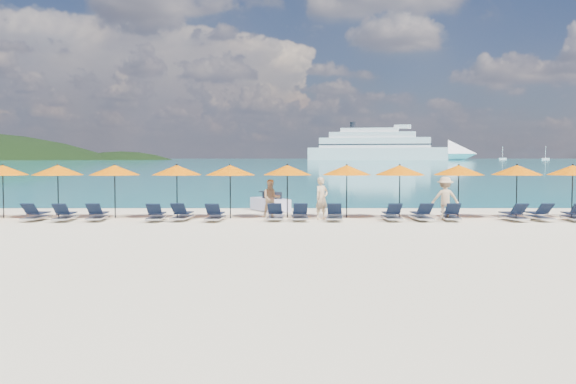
{
  "coord_description": "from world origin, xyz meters",
  "views": [
    {
      "loc": [
        -0.06,
        -21.94,
        2.56
      ],
      "look_at": [
        0.0,
        3.0,
        1.2
      ],
      "focal_mm": 40.0,
      "sensor_mm": 36.0,
      "label": 1
    }
  ],
  "objects": [
    {
      "name": "ground",
      "position": [
        0.0,
        0.0,
        0.0
      ],
      "size": [
        1400.0,
        1400.0,
        0.0
      ],
      "primitive_type": "plane",
      "color": "beige"
    },
    {
      "name": "sea",
      "position": [
        0.0,
        660.0,
        0.01
      ],
      "size": [
        1600.0,
        1300.0,
        0.01
      ],
      "primitive_type": "cube",
      "color": "#1FA9B2",
      "rests_on": "ground"
    },
    {
      "name": "headland_small",
      "position": [
        -150.0,
        560.0,
        -35.0
      ],
      "size": [
        162.0,
        126.0,
        85.5
      ],
      "color": "black",
      "rests_on": "ground"
    },
    {
      "name": "cruise_ship",
      "position": [
        86.53,
        503.93,
        9.82
      ],
      "size": [
        137.04,
        50.9,
        37.76
      ],
      "rotation": [
        0.0,
        0.0,
        -0.22
      ],
      "color": "white",
      "rests_on": "ground"
    },
    {
      "name": "sailboat_near",
      "position": [
        215.49,
        511.14,
        1.19
      ],
      "size": [
        6.33,
        2.11,
        11.6
      ],
      "color": "white",
      "rests_on": "ground"
    },
    {
      "name": "sailboat_far",
      "position": [
        194.15,
        553.94,
        1.23
      ],
      "size": [
        6.55,
        2.18,
        12.01
      ],
      "color": "white",
      "rests_on": "ground"
    },
    {
      "name": "jetski",
      "position": [
        -0.82,
        8.33,
        0.37
      ],
      "size": [
        2.0,
        2.7,
        0.9
      ],
      "rotation": [
        0.0,
        0.0,
        0.47
      ],
      "color": "silver",
      "rests_on": "ground"
    },
    {
      "name": "beachgoer_a",
      "position": [
        1.38,
        4.22,
        0.87
      ],
      "size": [
        0.76,
        0.72,
        1.74
      ],
      "primitive_type": "imported",
      "rotation": [
        0.0,
        0.0,
        0.67
      ],
      "color": "tan",
      "rests_on": "ground"
    },
    {
      "name": "beachgoer_b",
      "position": [
        -0.7,
        5.18,
        0.81
      ],
      "size": [
        0.85,
        0.58,
        1.61
      ],
      "primitive_type": "imported",
      "rotation": [
        0.0,
        0.0,
        0.17
      ],
      "color": "tan",
      "rests_on": "ground"
    },
    {
      "name": "beachgoer_c",
      "position": [
        6.39,
        4.05,
        0.88
      ],
      "size": [
        1.17,
        0.59,
        1.77
      ],
      "primitive_type": "imported",
      "rotation": [
        0.0,
        0.0,
        3.09
      ],
      "color": "tan",
      "rests_on": "ground"
    },
    {
      "name": "umbrella_1",
      "position": [
        -11.9,
        4.8,
        2.02
      ],
      "size": [
        2.1,
        2.1,
        2.28
      ],
      "color": "black",
      "rests_on": "ground"
    },
    {
      "name": "umbrella_2",
      "position": [
        -9.62,
        4.84,
        2.02
      ],
      "size": [
        2.1,
        2.1,
        2.28
      ],
      "color": "black",
      "rests_on": "ground"
    },
    {
      "name": "umbrella_3",
      "position": [
        -7.23,
        4.8,
        2.02
      ],
      "size": [
        2.1,
        2.1,
        2.28
      ],
      "color": "black",
      "rests_on": "ground"
    },
    {
      "name": "umbrella_4",
      "position": [
        -4.65,
        4.88,
        2.02
      ],
      "size": [
        2.1,
        2.1,
        2.28
      ],
      "color": "black",
      "rests_on": "ground"
    },
    {
      "name": "umbrella_5",
      "position": [
        -2.41,
        4.75,
        2.02
      ],
      "size": [
        2.1,
        2.1,
        2.28
      ],
      "color": "black",
      "rests_on": "ground"
    },
    {
      "name": "umbrella_6",
      "position": [
        -0.02,
        4.99,
        2.02
      ],
      "size": [
        2.1,
        2.1,
        2.28
      ],
      "color": "black",
      "rests_on": "ground"
    },
    {
      "name": "umbrella_7",
      "position": [
        2.47,
        4.93,
        2.02
      ],
      "size": [
        2.1,
        2.1,
        2.28
      ],
      "color": "black",
      "rests_on": "ground"
    },
    {
      "name": "umbrella_8",
      "position": [
        4.66,
        4.71,
        2.02
      ],
      "size": [
        2.1,
        2.1,
        2.28
      ],
      "color": "black",
      "rests_on": "ground"
    },
    {
      "name": "umbrella_9",
      "position": [
        7.15,
        4.84,
        2.02
      ],
      "size": [
        2.1,
        2.1,
        2.28
      ],
      "color": "black",
      "rests_on": "ground"
    },
    {
      "name": "umbrella_10",
      "position": [
        9.62,
        4.92,
        2.02
      ],
      "size": [
        2.1,
        2.1,
        2.28
      ],
      "color": "black",
      "rests_on": "ground"
    },
    {
      "name": "umbrella_11",
      "position": [
        11.92,
        4.82,
        2.02
      ],
      "size": [
        2.1,
        2.1,
        2.28
      ],
      "color": "black",
      "rests_on": "ground"
    },
    {
      "name": "lounger_3",
      "position": [
        -10.12,
        3.68,
        0.24
      ],
      "size": [
        0.72,
        1.73,
        0.66
      ],
      "rotation": [
        0.0,
        0.0,
        -0.06
      ],
      "color": "silver",
      "rests_on": "ground"
    },
    {
      "name": "lounger_4",
      "position": [
        -8.91,
        3.57,
        0.24
      ],
      "size": [
        0.7,
        1.73,
        0.66
      ],
      "rotation": [
        0.0,
        0.0,
        0.05
      ],
      "color": "silver",
      "rests_on": "ground"
    },
    {
      "name": "lounger_5",
      "position": [
        -7.64,
        3.68,
        0.24
      ],
      "size": [
        0.69,
        1.72,
        0.66
      ],
      "rotation": [
        0.0,
        0.0,
        0.04
      ],
      "color": "silver",
      "rests_on": "ground"
    },
    {
      "name": "lounger_6",
      "position": [
        -5.25,
        3.53,
        0.24
      ],
      "size": [
        0.68,
        1.72,
        0.66
      ],
      "rotation": [
        0.0,
        0.0,
        0.03
      ],
      "color": "silver",
      "rests_on": "ground"
    },
    {
      "name": "lounger_7",
      "position": [
        -4.26,
        3.76,
        0.24
      ],
      "size": [
        0.79,
        1.75,
        0.66
      ],
      "rotation": [
        0.0,
        0.0,
        -0.1
      ],
      "color": "silver",
      "rests_on": "ground"
    },
    {
      "name": "lounger_8",
      "position": [
        -2.91,
        3.52,
        0.24
      ],
      "size": [
        0.72,
        1.73,
        0.66
      ],
      "rotation": [
        0.0,
        0.0,
        -0.06
      ],
      "color": "silver",
      "rests_on": "ground"
    },
    {
      "name": "lounger_9",
      "position": [
        -0.5,
        3.78,
        0.24
      ],
      "size": [
        0.7,
        1.73,
        0.66
      ],
      "rotation": [
        0.0,
        0.0,
        -0.05
      ],
      "color": "silver",
      "rests_on": "ground"
    },
    {
      "name": "lounger_10",
      "position": [
        0.48,
        3.72,
        0.24
      ],
      "size": [
        0.65,
        1.71,
        0.66
      ],
      "rotation": [
        0.0,
        0.0,
        0.02
      ],
      "color": "silver",
      "rests_on": "ground"
    },
    {
      "name": "lounger_11",
      "position": [
        1.88,
        3.69,
        0.24
      ],
      "size": [
        0.79,
        1.75,
        0.66
      ],
      "rotation": [
        0.0,
        0.0,
        -0.1
      ],
      "color": "silver",
      "rests_on": "ground"
    },
    {
      "name": "lounger_12",
      "position": [
        4.17,
        3.65,
        0.24
      ],
      "size": [
        0.66,
        1.71,
        0.66
      ],
      "rotation": [
        0.0,
        0.0,
        0.02
      ],
      "color": "silver",
      "rests_on": "ground"
    },
    {
      "name": "lounger_13",
      "position": [
        5.36,
        3.66,
        0.24
      ],
      "size": [
        0.73,
        1.74,
        0.66
      ],
      "rotation": [
        0.0,
        0.0,
        0.06
      ],
      "color": "silver",
      "rests_on": "ground"
    },
    {
      "name": "lounger_14",
      "position": [
        6.54,
        3.71,
        0.24
      ],
      "size": [
        0.76,
        1.75,
        0.66
      ],
      "rotation": [
        0.0,
        0.0,
        -0.09
      ],
      "color": "silver",
      "rests_on": "ground"
    },
    {
      "name": "lounger_15",
      "position": [
        9.03,
        3.59,
        0.24
      ],
      "size": [
        0.77,
        1.75,
        0.66
      ],
      "rotation": [
        0.0,
        0.0,
        0.09
      ],
      "color": "silver",
      "rests_on": "ground"
    },
    {
      "name": "lounger_16",
      "position": [
        10.08,
        3.7,
        0.24
      ],
      "size": [
        0.75,
        1.74,
        0.66
      ],
      "rotation": [
        0.0,
        0.0,
        0.08
      ],
      "color": "silver",
      "rests_on": "ground"
    },
    {
      "name": "lounger_17",
      "position": [
        11.44,
        3.53,
        0.24
      ],
      "size": [
        0.77,
        1.75,
        0.66
      ],
      "rotation": [
        0.0,
        0.0,
        -0.09
      ],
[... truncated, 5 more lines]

